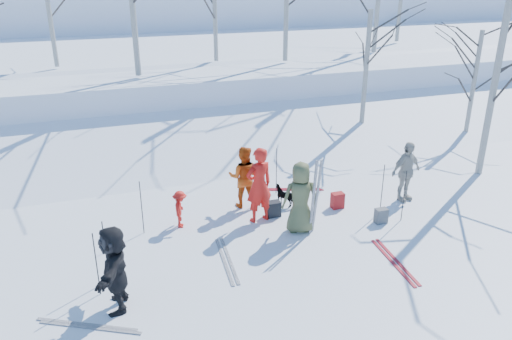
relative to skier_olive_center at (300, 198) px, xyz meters
name	(u,v)px	position (x,y,z in m)	size (l,w,h in m)	color
ground	(278,246)	(-0.76, -0.52, -0.87)	(120.00, 120.00, 0.00)	white
snow_ramp	(204,145)	(-0.76, 6.48, -0.72)	(70.00, 9.50, 1.40)	white
snow_plateau	(157,69)	(-0.76, 16.48, 0.13)	(70.00, 18.00, 2.20)	white
far_hill	(118,15)	(-0.76, 37.48, 1.13)	(90.00, 30.00, 6.00)	white
skier_olive_center	(300,198)	(0.00, 0.00, 0.00)	(0.85, 0.56, 1.75)	#4D5432
skier_red_north	(259,185)	(-0.74, 0.83, 0.09)	(0.70, 0.46, 1.92)	red
skier_redor_behind	(244,177)	(-0.83, 1.73, -0.04)	(0.81, 0.63, 1.66)	#BF490E
skier_red_seated	(180,209)	(-2.63, 1.16, -0.41)	(0.60, 0.35, 0.93)	red
skier_cream_east	(406,172)	(3.37, 0.64, -0.05)	(0.97, 0.40, 1.65)	beige
skier_grey_west	(115,268)	(-4.36, -1.54, -0.04)	(1.55, 0.49, 1.67)	black
dog	(286,196)	(0.23, 1.42, -0.61)	(0.29, 0.63, 0.53)	black
upright_ski_left	(313,198)	(0.21, -0.26, 0.08)	(0.07, 0.02, 1.90)	silver
upright_ski_right	(317,197)	(0.31, -0.22, 0.08)	(0.07, 0.02, 1.90)	silver
ski_pair_a	(395,262)	(1.37, -1.95, -0.86)	(0.39, 1.91, 0.02)	maroon
ski_pair_b	(88,326)	(-4.92, -1.94, -0.86)	(1.76, 1.09, 0.02)	silver
ski_pair_c	(289,189)	(0.70, 2.28, -0.86)	(1.86, 0.80, 0.02)	maroon
ski_pair_d	(227,260)	(-2.02, -0.71, -0.86)	(0.37, 1.91, 0.02)	silver
ski_pole_a	(404,196)	(2.62, -0.36, -0.20)	(0.02, 0.02, 1.34)	black
ski_pole_b	(142,208)	(-3.54, 1.13, -0.20)	(0.02, 0.02, 1.34)	black
ski_pole_c	(382,189)	(2.34, 0.16, -0.20)	(0.02, 0.02, 1.34)	black
ski_pole_d	(97,264)	(-4.66, -1.02, -0.20)	(0.02, 0.02, 1.34)	black
ski_pole_e	(106,252)	(-4.47, -0.61, -0.20)	(0.02, 0.02, 1.34)	black
ski_pole_f	(276,171)	(0.27, 2.19, -0.20)	(0.02, 0.02, 1.34)	black
ski_pole_g	(263,180)	(-0.29, 1.74, -0.20)	(0.02, 0.02, 1.34)	black
backpack_red	(337,200)	(1.45, 0.80, -0.66)	(0.32, 0.22, 0.42)	maroon
backpack_grey	(381,216)	(2.07, -0.30, -0.68)	(0.30, 0.20, 0.38)	#505357
backpack_dark	(274,209)	(-0.31, 0.92, -0.67)	(0.34, 0.24, 0.40)	black
birch_plateau_c	(215,1)	(1.01, 11.08, 3.76)	(4.00, 4.00, 4.86)	silver
birch_edge_b	(497,72)	(6.70, 1.49, 2.25)	(4.97, 4.97, 6.25)	silver
birch_edge_c	(473,86)	(8.72, 4.44, 1.07)	(3.33, 3.33, 3.89)	silver
birch_edge_e	(365,77)	(4.99, 5.65, 1.42)	(3.81, 3.81, 4.58)	silver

